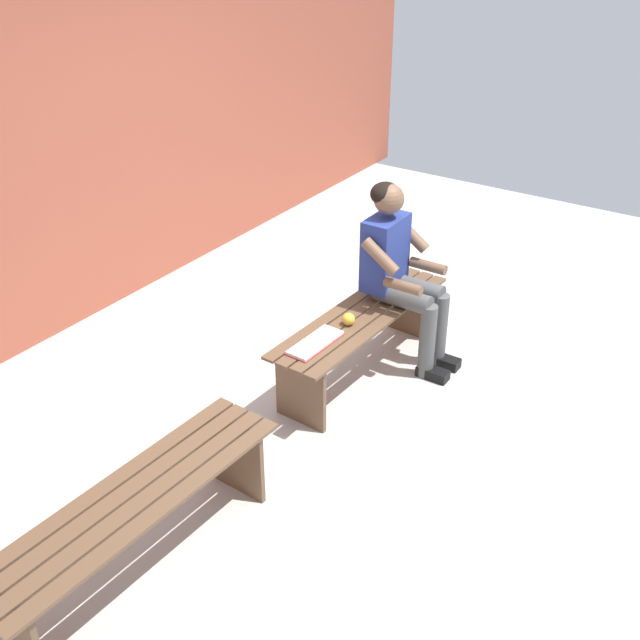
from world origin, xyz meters
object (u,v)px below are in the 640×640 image
(person_seated, at_px, (400,268))
(book_open, at_px, (315,343))
(bench_near, at_px, (361,330))
(bench_far, at_px, (137,514))
(apple, at_px, (349,319))

(person_seated, height_order, book_open, person_seated)
(bench_near, height_order, book_open, book_open)
(bench_far, height_order, person_seated, person_seated)
(bench_near, bearing_deg, bench_far, -0.00)
(book_open, bearing_deg, bench_far, 4.01)
(bench_near, distance_m, book_open, 0.51)
(person_seated, bearing_deg, apple, -11.61)
(bench_near, distance_m, bench_far, 2.07)
(apple, bearing_deg, book_open, -7.99)
(bench_near, bearing_deg, book_open, -5.01)
(person_seated, height_order, apple, person_seated)
(bench_far, distance_m, person_seated, 2.41)
(person_seated, xyz_separation_m, apple, (0.49, -0.10, -0.19))
(bench_near, relative_size, bench_far, 0.96)
(bench_far, bearing_deg, person_seated, 177.55)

